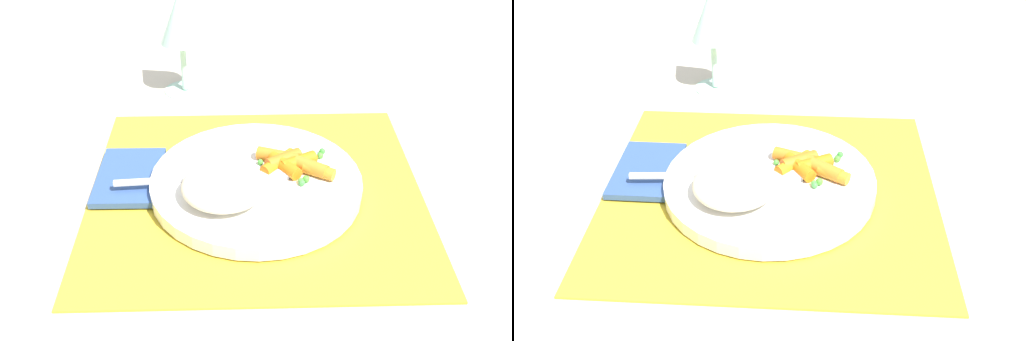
% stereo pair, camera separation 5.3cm
% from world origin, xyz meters
% --- Properties ---
extents(ground_plane, '(2.40, 2.40, 0.00)m').
position_xyz_m(ground_plane, '(0.00, 0.00, 0.00)').
color(ground_plane, beige).
extents(placemat, '(0.41, 0.38, 0.01)m').
position_xyz_m(placemat, '(0.00, 0.00, 0.00)').
color(placemat, gold).
rests_on(placemat, ground_plane).
extents(plate, '(0.26, 0.26, 0.02)m').
position_xyz_m(plate, '(0.00, 0.00, 0.01)').
color(plate, white).
rests_on(plate, placemat).
extents(rice_mound, '(0.10, 0.10, 0.03)m').
position_xyz_m(rice_mound, '(-0.04, -0.04, 0.04)').
color(rice_mound, beige).
rests_on(rice_mound, plate).
extents(carrot_portion, '(0.10, 0.07, 0.02)m').
position_xyz_m(carrot_portion, '(0.05, 0.02, 0.03)').
color(carrot_portion, orange).
rests_on(carrot_portion, plate).
extents(pea_scatter, '(0.09, 0.08, 0.01)m').
position_xyz_m(pea_scatter, '(0.06, 0.02, 0.03)').
color(pea_scatter, green).
rests_on(pea_scatter, plate).
extents(fork, '(0.21, 0.03, 0.01)m').
position_xyz_m(fork, '(-0.04, -0.00, 0.03)').
color(fork, silver).
rests_on(fork, plate).
extents(wine_glass, '(0.07, 0.07, 0.16)m').
position_xyz_m(wine_glass, '(-0.11, 0.28, 0.12)').
color(wine_glass, '#B2E0CC').
rests_on(wine_glass, ground_plane).
extents(napkin, '(0.08, 0.12, 0.01)m').
position_xyz_m(napkin, '(-0.16, 0.02, 0.01)').
color(napkin, '#33518C').
rests_on(napkin, placemat).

